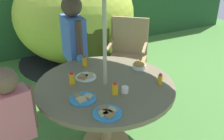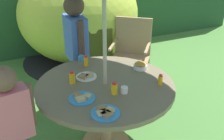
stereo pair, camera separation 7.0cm
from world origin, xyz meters
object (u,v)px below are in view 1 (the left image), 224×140
at_px(child_in_pink_shirt, 12,117).
at_px(juice_bottle_far_right, 160,79).
at_px(plate_far_left, 83,98).
at_px(juice_bottle_center_front, 115,89).
at_px(juice_bottle_near_right, 85,61).
at_px(cup_far, 80,59).
at_px(wooden_chair, 128,49).
at_px(child_in_blue_shirt, 74,39).
at_px(dome_tent, 75,15).
at_px(plate_mid_left, 86,77).
at_px(plate_near_left, 107,113).
at_px(cup_near, 125,90).
at_px(juice_bottle_center_back, 72,78).
at_px(snack_bowl, 139,65).
at_px(garden_table, 105,93).

xyz_separation_m(child_in_pink_shirt, juice_bottle_far_right, (1.37, -0.06, 0.04)).
distance_m(plate_far_left, juice_bottle_center_front, 0.30).
height_order(juice_bottle_near_right, juice_bottle_far_right, juice_bottle_near_right).
height_order(juice_bottle_near_right, cup_far, juice_bottle_near_right).
xyz_separation_m(wooden_chair, child_in_blue_shirt, (-0.89, -0.20, 0.37)).
xyz_separation_m(dome_tent, juice_bottle_far_right, (-0.01, -2.51, -0.04)).
distance_m(plate_mid_left, plate_near_left, 0.66).
bearing_deg(juice_bottle_near_right, wooden_chair, 34.52).
bearing_deg(cup_near, juice_bottle_center_back, 135.38).
height_order(dome_tent, plate_far_left, dome_tent).
height_order(child_in_blue_shirt, plate_near_left, child_in_blue_shirt).
relative_size(plate_mid_left, juice_bottle_near_right, 1.76).
bearing_deg(plate_near_left, snack_bowl, 41.72).
relative_size(garden_table, juice_bottle_center_back, 10.81).
height_order(garden_table, plate_near_left, plate_near_left).
distance_m(snack_bowl, juice_bottle_far_right, 0.38).
bearing_deg(dome_tent, child_in_pink_shirt, -113.85).
height_order(child_in_pink_shirt, plate_far_left, child_in_pink_shirt).
height_order(child_in_pink_shirt, cup_far, child_in_pink_shirt).
bearing_deg(juice_bottle_far_right, plate_mid_left, 144.06).
xyz_separation_m(plate_mid_left, plate_near_left, (-0.07, -0.66, 0.00)).
relative_size(dome_tent, cup_near, 35.32).
relative_size(juice_bottle_far_right, cup_near, 1.61).
height_order(garden_table, cup_near, cup_near).
xyz_separation_m(plate_near_left, plate_far_left, (-0.10, 0.29, -0.00)).
xyz_separation_m(child_in_blue_shirt, snack_bowl, (0.48, -0.75, -0.14)).
bearing_deg(child_in_blue_shirt, juice_bottle_far_right, 22.81).
bearing_deg(snack_bowl, child_in_blue_shirt, 122.47).
bearing_deg(cup_far, plate_far_left, -108.48).
height_order(plate_mid_left, juice_bottle_center_back, juice_bottle_center_back).
xyz_separation_m(child_in_pink_shirt, plate_mid_left, (0.77, 0.37, 0.00)).
bearing_deg(plate_near_left, garden_table, 66.64).
distance_m(snack_bowl, plate_mid_left, 0.60).
height_order(plate_far_left, juice_bottle_near_right, juice_bottle_near_right).
distance_m(wooden_chair, plate_far_left, 1.75).
relative_size(wooden_chair, child_in_blue_shirt, 0.69).
distance_m(plate_near_left, juice_bottle_far_right, 0.71).
height_order(juice_bottle_near_right, juice_bottle_center_front, juice_bottle_near_right).
bearing_deg(dome_tent, plate_far_left, -102.23).
xyz_separation_m(child_in_blue_shirt, cup_near, (0.09, -1.13, -0.15)).
relative_size(child_in_blue_shirt, juice_bottle_center_front, 12.17).
xyz_separation_m(garden_table, cup_far, (-0.04, 0.61, 0.14)).
bearing_deg(juice_bottle_center_front, child_in_pink_shirt, 177.42).
bearing_deg(plate_near_left, child_in_blue_shirt, 81.79).
xyz_separation_m(plate_mid_left, juice_bottle_center_back, (-0.17, -0.06, 0.05)).
bearing_deg(cup_near, wooden_chair, 58.89).
xyz_separation_m(juice_bottle_far_right, juice_bottle_center_front, (-0.48, 0.02, 0.01)).
distance_m(plate_far_left, cup_near, 0.39).
bearing_deg(juice_bottle_near_right, juice_bottle_far_right, -53.90).
relative_size(juice_bottle_center_front, cup_far, 1.70).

